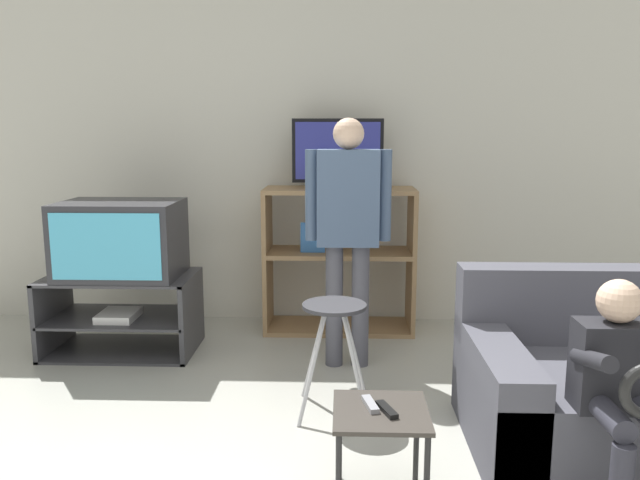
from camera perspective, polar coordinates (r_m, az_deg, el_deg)
name	(u,v)px	position (r m, az deg, el deg)	size (l,w,h in m)	color
wall_back	(318,155)	(4.85, -0.20, 7.76)	(6.40, 0.06, 2.60)	beige
tv_stand	(122,314)	(4.47, -17.64, -6.48)	(0.99, 0.58, 0.53)	#38383D
television_main	(121,239)	(4.34, -17.74, 0.08)	(0.77, 0.56, 0.50)	#2D2D33
media_shelf	(339,258)	(4.65, 1.74, -1.68)	(1.11, 0.44, 1.07)	#9E7A51
television_flat	(338,155)	(4.57, 1.62, 7.75)	(0.66, 0.20, 0.50)	black
folding_stool	(334,324)	(3.31, 1.31, -7.73)	(0.38, 0.40, 0.60)	#B7B7BC
snack_table	(381,424)	(2.60, 5.56, -16.39)	(0.38, 0.38, 0.40)	#38332D
remote_control_black	(387,410)	(2.55, 6.11, -15.16)	(0.04, 0.14, 0.02)	black
remote_control_white	(370,404)	(2.59, 4.62, -14.73)	(0.04, 0.14, 0.02)	gray
couch	(625,392)	(3.36, 26.10, -12.39)	(1.47, 0.97, 0.80)	#4C4C56
person_standing_adult	(348,219)	(3.86, 2.57, 1.90)	(0.53, 0.20, 1.57)	#4C4C56
person_seated_child	(623,382)	(2.68, 25.93, -11.58)	(0.33, 0.43, 0.93)	#2D2D38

